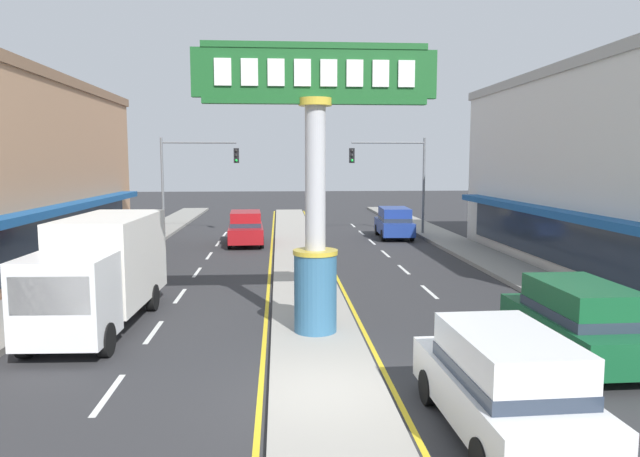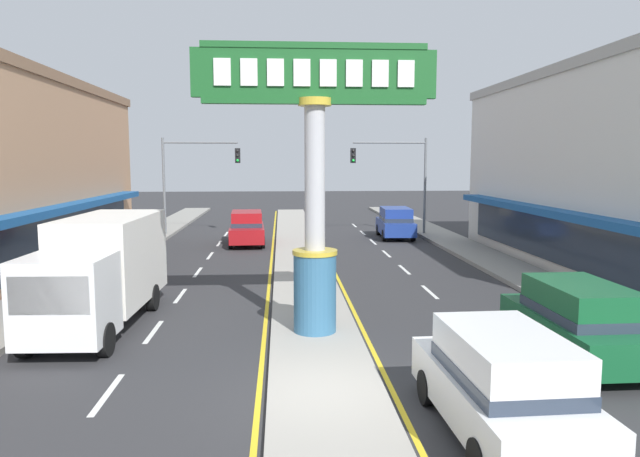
# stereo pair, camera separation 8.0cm
# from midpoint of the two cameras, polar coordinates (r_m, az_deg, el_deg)

# --- Properties ---
(ground_plane) EXTENTS (160.00, 160.00, 0.00)m
(ground_plane) POSITION_cam_midpoint_polar(r_m,az_deg,el_deg) (12.38, 0.62, -16.06)
(ground_plane) COLOR #303033
(median_strip) EXTENTS (2.42, 52.00, 0.14)m
(median_strip) POSITION_cam_midpoint_polar(r_m,az_deg,el_deg) (29.77, -2.22, -2.45)
(median_strip) COLOR #A39E93
(median_strip) RESTS_ON ground
(sidewalk_left) EXTENTS (2.42, 60.00, 0.18)m
(sidewalk_left) POSITION_cam_midpoint_polar(r_m,az_deg,el_deg) (28.93, -20.27, -3.09)
(sidewalk_left) COLOR gray
(sidewalk_left) RESTS_ON ground
(sidewalk_right) EXTENTS (2.42, 60.00, 0.18)m
(sidewalk_right) POSITION_cam_midpoint_polar(r_m,az_deg,el_deg) (29.51, 15.72, -2.74)
(sidewalk_right) COLOR gray
(sidewalk_right) RESTS_ON ground
(lane_markings) EXTENTS (9.16, 52.00, 0.01)m
(lane_markings) POSITION_cam_midpoint_polar(r_m,az_deg,el_deg) (28.45, -2.13, -3.01)
(lane_markings) COLOR silver
(lane_markings) RESTS_ON ground
(district_sign) EXTENTS (6.39, 1.22, 7.68)m
(district_sign) POSITION_cam_midpoint_polar(r_m,az_deg,el_deg) (15.54, -0.61, 3.97)
(district_sign) COLOR #33668C
(district_sign) RESTS_ON median_strip
(traffic_light_left_side) EXTENTS (4.86, 0.46, 6.20)m
(traffic_light_left_side) POSITION_cam_midpoint_polar(r_m,az_deg,el_deg) (37.41, -12.60, 5.68)
(traffic_light_left_side) COLOR slate
(traffic_light_left_side) RESTS_ON ground
(traffic_light_right_side) EXTENTS (4.86, 0.46, 6.20)m
(traffic_light_right_side) POSITION_cam_midpoint_polar(r_m,az_deg,el_deg) (37.08, 7.45, 5.78)
(traffic_light_right_side) COLOR slate
(traffic_light_right_side) RESTS_ON ground
(suv_near_right_lane) EXTENTS (2.02, 4.63, 1.90)m
(suv_near_right_lane) POSITION_cam_midpoint_polar(r_m,az_deg,el_deg) (15.41, 23.78, -8.20)
(suv_near_right_lane) COLOR #14562D
(suv_near_right_lane) RESTS_ON ground
(suv_far_right_lane) EXTENTS (2.15, 4.69, 1.90)m
(suv_far_right_lane) POSITION_cam_midpoint_polar(r_m,az_deg,el_deg) (33.45, -7.35, 0.09)
(suv_far_right_lane) COLOR maroon
(suv_far_right_lane) RESTS_ON ground
(box_truck_near_left_lane) EXTENTS (2.42, 6.97, 3.12)m
(box_truck_near_left_lane) POSITION_cam_midpoint_polar(r_m,az_deg,el_deg) (18.06, -20.67, -3.62)
(box_truck_near_left_lane) COLOR white
(box_truck_near_left_lane) RESTS_ON ground
(suv_mid_left_lane) EXTENTS (2.13, 4.68, 1.90)m
(suv_mid_left_lane) POSITION_cam_midpoint_polar(r_m,az_deg,el_deg) (36.32, 7.21, 0.61)
(suv_mid_left_lane) COLOR navy
(suv_mid_left_lane) RESTS_ON ground
(suv_far_left_oncoming) EXTENTS (2.08, 4.66, 1.90)m
(suv_far_left_oncoming) POSITION_cam_midpoint_polar(r_m,az_deg,el_deg) (10.82, 17.33, -14.21)
(suv_far_left_oncoming) COLOR white
(suv_far_left_oncoming) RESTS_ON ground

